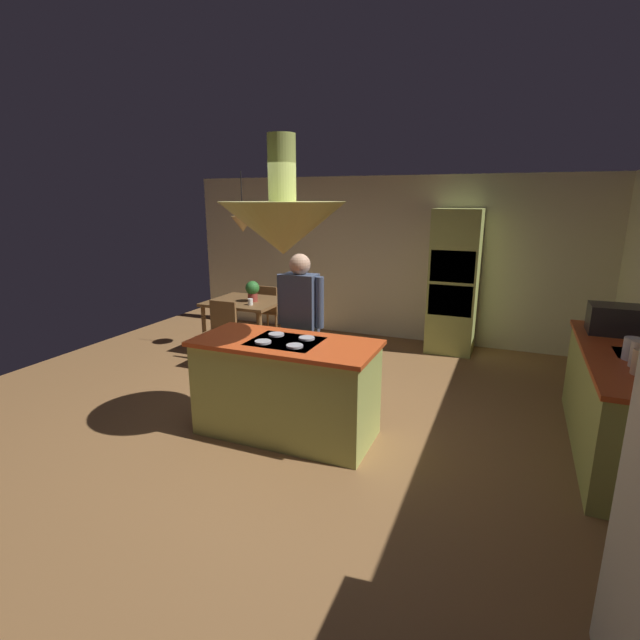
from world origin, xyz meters
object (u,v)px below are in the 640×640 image
(chair_by_back_wall, at_px, (269,308))
(microwave_on_counter, at_px, (615,320))
(kitchen_island, at_px, (286,388))
(oven_tower, at_px, (454,282))
(potted_plant_on_table, at_px, (252,290))
(canister_sugar, at_px, (637,354))
(cup_on_table, at_px, (250,302))
(canister_tea, at_px, (632,349))
(chair_facing_island, at_px, (220,329))
(person_at_island, at_px, (300,320))
(dining_table, at_px, (246,307))

(chair_by_back_wall, xyz_separation_m, microwave_on_counter, (4.54, -1.34, 0.57))
(kitchen_island, distance_m, oven_tower, 3.47)
(chair_by_back_wall, distance_m, potted_plant_on_table, 0.84)
(kitchen_island, relative_size, canister_sugar, 8.27)
(cup_on_table, bearing_deg, kitchen_island, -51.52)
(canister_tea, bearing_deg, potted_plant_on_table, 161.60)
(chair_facing_island, bearing_deg, kitchen_island, -39.58)
(person_at_island, bearing_deg, microwave_on_counter, 14.68)
(chair_facing_island, bearing_deg, cup_on_table, 64.47)
(person_at_island, xyz_separation_m, canister_tea, (2.99, -0.05, 0.07))
(oven_tower, xyz_separation_m, chair_facing_island, (-2.80, -1.84, -0.53))
(oven_tower, height_order, chair_by_back_wall, oven_tower)
(oven_tower, bearing_deg, canister_sugar, -58.21)
(canister_sugar, bearing_deg, canister_tea, 90.00)
(chair_by_back_wall, bearing_deg, microwave_on_counter, 163.55)
(kitchen_island, height_order, microwave_on_counter, microwave_on_counter)
(person_at_island, relative_size, canister_tea, 8.94)
(person_at_island, relative_size, chair_facing_island, 1.91)
(oven_tower, distance_m, potted_plant_on_table, 2.91)
(kitchen_island, distance_m, potted_plant_on_table, 2.65)
(kitchen_island, xyz_separation_m, microwave_on_counter, (2.84, 1.45, 0.60))
(dining_table, relative_size, canister_tea, 5.62)
(canister_sugar, bearing_deg, oven_tower, 121.79)
(chair_by_back_wall, distance_m, canister_tea, 5.06)
(canister_sugar, relative_size, microwave_on_counter, 0.45)
(chair_facing_island, distance_m, canister_tea, 4.64)
(chair_facing_island, relative_size, canister_tea, 4.69)
(person_at_island, distance_m, canister_tea, 3.00)
(canister_sugar, distance_m, microwave_on_counter, 1.02)
(canister_sugar, xyz_separation_m, canister_tea, (0.00, 0.18, -0.01))
(microwave_on_counter, bearing_deg, person_at_island, -165.32)
(canister_sugar, bearing_deg, potted_plant_on_table, 159.52)
(cup_on_table, xyz_separation_m, canister_tea, (4.32, -1.25, 0.22))
(canister_sugar, bearing_deg, kitchen_island, -171.29)
(oven_tower, xyz_separation_m, person_at_island, (-1.25, -2.57, -0.08))
(person_at_island, xyz_separation_m, chair_facing_island, (-1.55, 0.74, -0.45))
(dining_table, xyz_separation_m, chair_facing_island, (0.00, -0.69, -0.16))
(kitchen_island, distance_m, microwave_on_counter, 3.25)
(chair_by_back_wall, bearing_deg, canister_tea, 154.36)
(kitchen_island, distance_m, cup_on_table, 2.40)
(cup_on_table, relative_size, canister_tea, 0.48)
(person_at_island, distance_m, microwave_on_counter, 3.10)
(kitchen_island, height_order, canister_tea, canister_tea)
(dining_table, bearing_deg, microwave_on_counter, -8.10)
(chair_facing_island, relative_size, microwave_on_counter, 1.89)
(dining_table, height_order, chair_by_back_wall, chair_by_back_wall)
(dining_table, bearing_deg, canister_tea, -18.11)
(chair_by_back_wall, relative_size, cup_on_table, 9.67)
(dining_table, distance_m, canister_sugar, 4.85)
(kitchen_island, height_order, chair_by_back_wall, kitchen_island)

